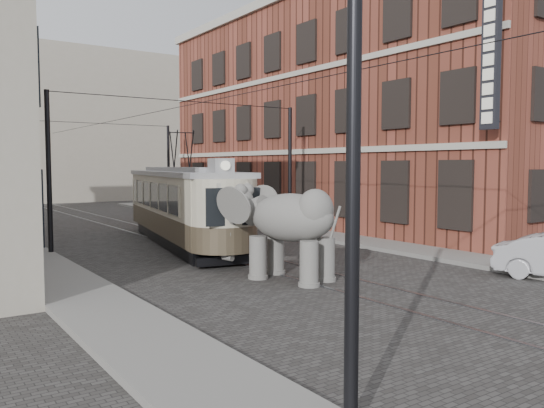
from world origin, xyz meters
TOP-DOWN VIEW (x-y plane):
  - ground at (0.00, 0.00)m, footprint 120.00×120.00m
  - tram_rails at (0.00, 0.00)m, footprint 1.54×80.00m
  - sidewalk_right at (6.00, 0.00)m, footprint 2.00×60.00m
  - sidewalk_left at (-6.50, 0.00)m, footprint 2.00×60.00m
  - brick_building at (11.00, 9.00)m, footprint 8.00×26.00m
  - distant_block at (0.00, 40.00)m, footprint 28.00×10.00m
  - catenary at (-0.20, 5.00)m, footprint 11.00×30.20m
  - tram at (-0.34, 6.04)m, footprint 4.69×12.08m
  - elephant at (-0.85, -2.33)m, footprint 3.85×5.09m

SIDE VIEW (x-z plane):
  - ground at x=0.00m, z-range 0.00..0.00m
  - tram_rails at x=0.00m, z-range 0.00..0.02m
  - sidewalk_right at x=6.00m, z-range 0.00..0.15m
  - sidewalk_left at x=-6.50m, z-range 0.00..0.15m
  - elephant at x=-0.85m, z-range 0.00..2.77m
  - tram at x=-0.34m, z-range 0.00..4.70m
  - catenary at x=-0.20m, z-range 0.00..6.00m
  - brick_building at x=11.00m, z-range 0.00..12.00m
  - distant_block at x=0.00m, z-range 0.00..14.00m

